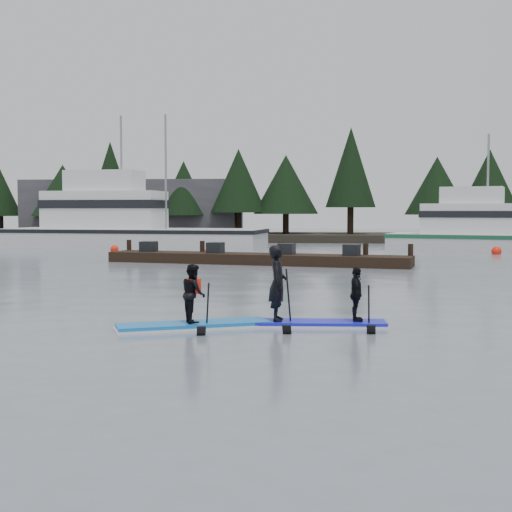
# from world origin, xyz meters

# --- Properties ---
(ground) EXTENTS (160.00, 160.00, 0.00)m
(ground) POSITION_xyz_m (0.00, 0.00, 0.00)
(ground) COLOR slate
(ground) RESTS_ON ground
(far_shore) EXTENTS (70.00, 8.00, 0.60)m
(far_shore) POSITION_xyz_m (0.00, 42.00, 0.30)
(far_shore) COLOR #2D281E
(far_shore) RESTS_ON ground
(treeline) EXTENTS (60.00, 4.00, 8.00)m
(treeline) POSITION_xyz_m (0.00, 42.00, 0.00)
(treeline) COLOR black
(treeline) RESTS_ON ground
(waterfront_building) EXTENTS (18.00, 6.00, 5.00)m
(waterfront_building) POSITION_xyz_m (-14.00, 44.00, 2.50)
(waterfront_building) COLOR #4C4C51
(waterfront_building) RESTS_ON ground
(fishing_boat_large) EXTENTS (17.70, 6.76, 9.79)m
(fishing_boat_large) POSITION_xyz_m (-11.02, 30.89, 0.74)
(fishing_boat_large) COLOR silver
(fishing_boat_large) RESTS_ON ground
(fishing_boat_medium) EXTENTS (13.61, 7.63, 7.99)m
(fishing_boat_medium) POSITION_xyz_m (12.35, 29.14, 0.55)
(fishing_boat_medium) COLOR silver
(fishing_boat_medium) RESTS_ON ground
(floating_dock) EXTENTS (14.43, 5.04, 0.48)m
(floating_dock) POSITION_xyz_m (-1.07, 17.17, 0.24)
(floating_dock) COLOR black
(floating_dock) RESTS_ON ground
(buoy_b) EXTENTS (0.53, 0.53, 0.53)m
(buoy_b) POSITION_xyz_m (-4.24, 23.13, 0.00)
(buoy_b) COLOR #FB200C
(buoy_b) RESTS_ON ground
(buoy_c) EXTENTS (0.57, 0.57, 0.57)m
(buoy_c) POSITION_xyz_m (11.87, 25.70, 0.00)
(buoy_c) COLOR #FB200C
(buoy_c) RESTS_ON ground
(buoy_a) EXTENTS (0.50, 0.50, 0.50)m
(buoy_a) POSITION_xyz_m (-10.48, 26.22, 0.00)
(buoy_a) COLOR #FB200C
(buoy_a) RESTS_ON ground
(paddleboard_solo) EXTENTS (3.30, 1.95, 1.83)m
(paddleboard_solo) POSITION_xyz_m (-0.70, -0.85, 0.44)
(paddleboard_solo) COLOR blue
(paddleboard_solo) RESTS_ON ground
(paddleboard_duo) EXTENTS (3.12, 1.17, 2.25)m
(paddleboard_duo) POSITION_xyz_m (1.75, -0.32, 0.62)
(paddleboard_duo) COLOR #171BD7
(paddleboard_duo) RESTS_ON ground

